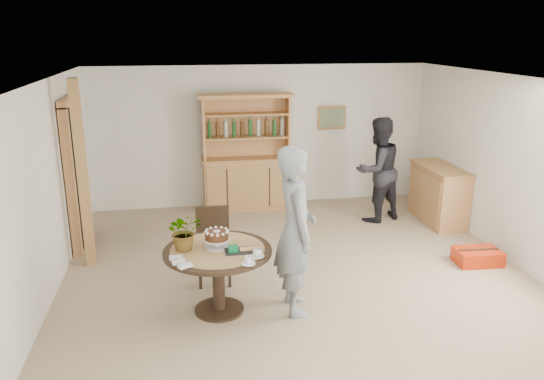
{
  "coord_description": "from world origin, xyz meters",
  "views": [
    {
      "loc": [
        -1.42,
        -5.77,
        3.05
      ],
      "look_at": [
        -0.27,
        0.8,
        1.05
      ],
      "focal_mm": 35.0,
      "sensor_mm": 36.0,
      "label": 1
    }
  ],
  "objects_px": {
    "teen_boy": "(295,231)",
    "hutch": "(246,171)",
    "red_suitcase": "(478,257)",
    "sideboard": "(439,194)",
    "dining_chair": "(213,240)",
    "adult_person": "(378,170)",
    "dining_table": "(218,262)"
  },
  "relations": [
    {
      "from": "hutch",
      "to": "sideboard",
      "type": "height_order",
      "value": "hutch"
    },
    {
      "from": "hutch",
      "to": "red_suitcase",
      "type": "xyz_separation_m",
      "value": [
        2.8,
        -2.93,
        -0.59
      ]
    },
    {
      "from": "hutch",
      "to": "red_suitcase",
      "type": "relative_size",
      "value": 3.29
    },
    {
      "from": "teen_boy",
      "to": "sideboard",
      "type": "bearing_deg",
      "value": -50.62
    },
    {
      "from": "dining_chair",
      "to": "adult_person",
      "type": "height_order",
      "value": "adult_person"
    },
    {
      "from": "hutch",
      "to": "dining_chair",
      "type": "height_order",
      "value": "hutch"
    },
    {
      "from": "sideboard",
      "to": "adult_person",
      "type": "relative_size",
      "value": 0.73
    },
    {
      "from": "red_suitcase",
      "to": "hutch",
      "type": "bearing_deg",
      "value": 136.86
    },
    {
      "from": "hutch",
      "to": "adult_person",
      "type": "height_order",
      "value": "hutch"
    },
    {
      "from": "adult_person",
      "to": "sideboard",
      "type": "bearing_deg",
      "value": 145.22
    },
    {
      "from": "hutch",
      "to": "teen_boy",
      "type": "xyz_separation_m",
      "value": [
        0.07,
        -3.7,
        0.27
      ]
    },
    {
      "from": "hutch",
      "to": "dining_chair",
      "type": "bearing_deg",
      "value": -105.66
    },
    {
      "from": "dining_chair",
      "to": "adult_person",
      "type": "bearing_deg",
      "value": 33.93
    },
    {
      "from": "sideboard",
      "to": "adult_person",
      "type": "height_order",
      "value": "adult_person"
    },
    {
      "from": "sideboard",
      "to": "dining_table",
      "type": "bearing_deg",
      "value": -148.31
    },
    {
      "from": "adult_person",
      "to": "teen_boy",
      "type": "bearing_deg",
      "value": 32.88
    },
    {
      "from": "sideboard",
      "to": "adult_person",
      "type": "bearing_deg",
      "value": 166.13
    },
    {
      "from": "dining_table",
      "to": "dining_chair",
      "type": "distance_m",
      "value": 0.83
    },
    {
      "from": "dining_table",
      "to": "dining_chair",
      "type": "relative_size",
      "value": 1.27
    },
    {
      "from": "teen_boy",
      "to": "hutch",
      "type": "bearing_deg",
      "value": 0.86
    },
    {
      "from": "dining_table",
      "to": "dining_chair",
      "type": "bearing_deg",
      "value": 89.82
    },
    {
      "from": "teen_boy",
      "to": "red_suitcase",
      "type": "height_order",
      "value": "teen_boy"
    },
    {
      "from": "dining_table",
      "to": "teen_boy",
      "type": "relative_size",
      "value": 0.63
    },
    {
      "from": "sideboard",
      "to": "teen_boy",
      "type": "relative_size",
      "value": 0.66
    },
    {
      "from": "dining_chair",
      "to": "sideboard",
      "type": "bearing_deg",
      "value": 23.65
    },
    {
      "from": "hutch",
      "to": "dining_table",
      "type": "relative_size",
      "value": 1.7
    },
    {
      "from": "sideboard",
      "to": "dining_chair",
      "type": "height_order",
      "value": "dining_chair"
    },
    {
      "from": "teen_boy",
      "to": "adult_person",
      "type": "bearing_deg",
      "value": -36.45
    },
    {
      "from": "sideboard",
      "to": "red_suitcase",
      "type": "relative_size",
      "value": 2.03
    },
    {
      "from": "sideboard",
      "to": "teen_boy",
      "type": "height_order",
      "value": "teen_boy"
    },
    {
      "from": "dining_chair",
      "to": "red_suitcase",
      "type": "bearing_deg",
      "value": -0.68
    },
    {
      "from": "dining_chair",
      "to": "hutch",
      "type": "bearing_deg",
      "value": 76.17
    }
  ]
}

